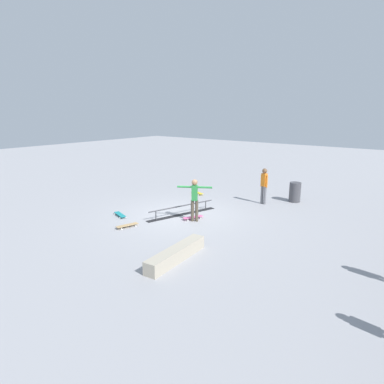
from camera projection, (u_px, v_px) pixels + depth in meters
name	position (u px, v px, depth m)	size (l,w,h in m)	color
ground_plane	(182.00, 216.00, 13.03)	(60.00, 60.00, 0.00)	#9E9EA3
grind_rail	(182.00, 211.00, 13.17)	(3.06, 1.13, 0.39)	black
skate_ledge	(176.00, 254.00, 9.14)	(2.35, 0.39, 0.37)	#B2A893
skater_main	(195.00, 197.00, 12.22)	(0.72, 1.14, 1.59)	brown
skateboard_main	(193.00, 217.00, 12.65)	(0.81, 0.53, 0.09)	#E05993
bystander_orange_shirt	(264.00, 184.00, 14.52)	(0.22, 0.36, 1.59)	slate
loose_skateboard_natural	(127.00, 225.00, 11.76)	(0.82, 0.41, 0.09)	tan
loose_skateboard_yellow	(197.00, 193.00, 16.44)	(0.47, 0.82, 0.09)	yellow
loose_skateboard_teal	(120.00, 214.00, 12.98)	(0.45, 0.82, 0.09)	teal
trash_bin	(295.00, 192.00, 14.98)	(0.50, 0.50, 0.89)	#47474C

